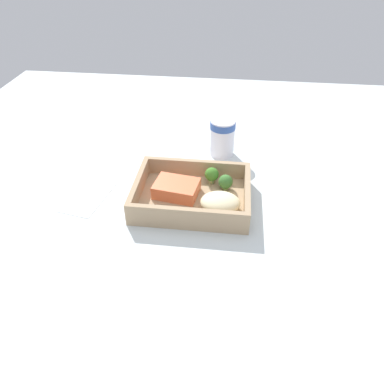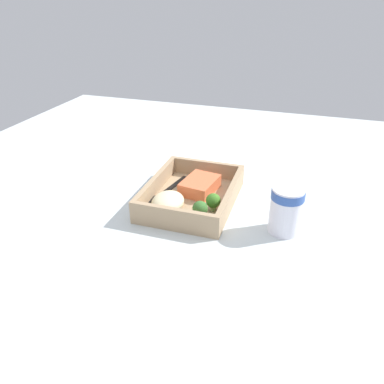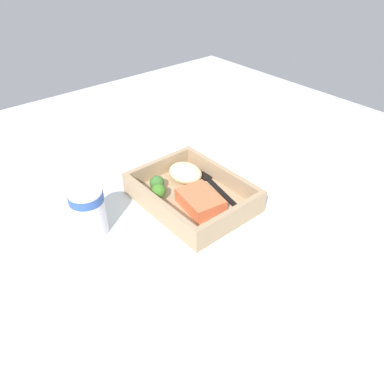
# 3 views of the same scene
# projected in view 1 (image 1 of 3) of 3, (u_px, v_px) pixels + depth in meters

# --- Properties ---
(ground_plane) EXTENTS (1.60, 1.60, 0.02)m
(ground_plane) POSITION_uv_depth(u_px,v_px,m) (192.00, 205.00, 0.87)
(ground_plane) COLOR silver
(takeout_tray) EXTENTS (0.26, 0.20, 0.01)m
(takeout_tray) POSITION_uv_depth(u_px,v_px,m) (192.00, 199.00, 0.86)
(takeout_tray) COLOR tan
(takeout_tray) RESTS_ON ground_plane
(tray_rim) EXTENTS (0.26, 0.20, 0.04)m
(tray_rim) POSITION_uv_depth(u_px,v_px,m) (192.00, 190.00, 0.84)
(tray_rim) COLOR tan
(tray_rim) RESTS_ON takeout_tray
(salmon_fillet) EXTENTS (0.11, 0.09, 0.03)m
(salmon_fillet) POSITION_uv_depth(u_px,v_px,m) (176.00, 189.00, 0.86)
(salmon_fillet) COLOR #F27245
(salmon_fillet) RESTS_ON takeout_tray
(mashed_potatoes) EXTENTS (0.09, 0.07, 0.04)m
(mashed_potatoes) POSITION_uv_depth(u_px,v_px,m) (220.00, 203.00, 0.81)
(mashed_potatoes) COLOR beige
(mashed_potatoes) RESTS_ON takeout_tray
(broccoli_floret_1) EXTENTS (0.03, 0.03, 0.04)m
(broccoli_floret_1) POSITION_uv_depth(u_px,v_px,m) (226.00, 182.00, 0.87)
(broccoli_floret_1) COLOR #80A555
(broccoli_floret_1) RESTS_ON takeout_tray
(broccoli_floret_2) EXTENTS (0.03, 0.03, 0.04)m
(broccoli_floret_2) POSITION_uv_depth(u_px,v_px,m) (212.00, 175.00, 0.89)
(broccoli_floret_2) COLOR #86A167
(broccoli_floret_2) RESTS_ON takeout_tray
(fork) EXTENTS (0.16, 0.05, 0.00)m
(fork) POSITION_uv_depth(u_px,v_px,m) (185.00, 215.00, 0.80)
(fork) COLOR black
(fork) RESTS_ON takeout_tray
(paper_cup) EXTENTS (0.07, 0.07, 0.10)m
(paper_cup) POSITION_uv_depth(u_px,v_px,m) (222.00, 136.00, 1.00)
(paper_cup) COLOR white
(paper_cup) RESTS_ON ground_plane
(receipt_slip) EXTENTS (0.11, 0.15, 0.00)m
(receipt_slip) POSITION_uv_depth(u_px,v_px,m) (88.00, 196.00, 0.88)
(receipt_slip) COLOR white
(receipt_slip) RESTS_ON ground_plane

